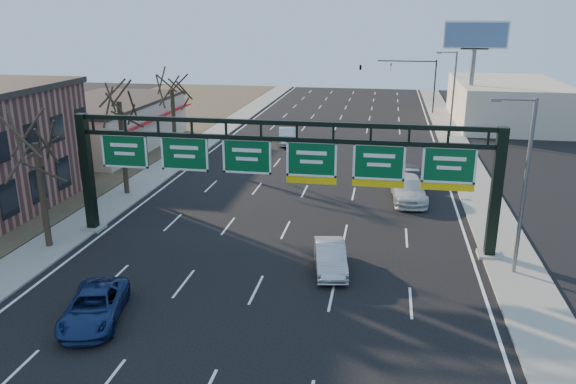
% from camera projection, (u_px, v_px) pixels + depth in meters
% --- Properties ---
extents(ground, '(160.00, 160.00, 0.00)m').
position_uv_depth(ground, '(246.00, 310.00, 25.22)').
color(ground, black).
rests_on(ground, ground).
extents(sidewalk_left, '(3.00, 120.00, 0.12)m').
position_uv_depth(sidewalk_left, '(154.00, 175.00, 46.09)').
color(sidewalk_left, gray).
rests_on(sidewalk_left, ground).
extents(sidewalk_right, '(3.00, 120.00, 0.12)m').
position_uv_depth(sidewalk_right, '(478.00, 192.00, 41.84)').
color(sidewalk_right, gray).
rests_on(sidewalk_right, ground).
extents(dirt_strip_left, '(21.00, 120.00, 0.06)m').
position_uv_depth(dirt_strip_left, '(20.00, 169.00, 48.13)').
color(dirt_strip_left, '#473D2B').
rests_on(dirt_strip_left, ground).
extents(lane_markings, '(21.60, 120.00, 0.01)m').
position_uv_depth(lane_markings, '(308.00, 184.00, 43.99)').
color(lane_markings, white).
rests_on(lane_markings, ground).
extents(sign_gantry, '(24.60, 1.20, 7.20)m').
position_uv_depth(sign_gantry, '(282.00, 166.00, 31.30)').
color(sign_gantry, black).
rests_on(sign_gantry, ground).
extents(cream_strip, '(10.90, 18.40, 4.70)m').
position_uv_depth(cream_strip, '(106.00, 124.00, 55.28)').
color(cream_strip, '#BCB09B').
rests_on(cream_strip, ground).
extents(building_right_distant, '(12.00, 20.00, 5.00)m').
position_uv_depth(building_right_distant, '(506.00, 102.00, 68.06)').
color(building_right_distant, '#BCB09B').
rests_on(building_right_distant, ground).
extents(tree_gantry, '(3.60, 3.60, 8.48)m').
position_uv_depth(tree_gantry, '(33.00, 124.00, 29.88)').
color(tree_gantry, '#32271C').
rests_on(tree_gantry, sidewalk_left).
extents(tree_mid, '(3.60, 3.60, 9.24)m').
position_uv_depth(tree_mid, '(118.00, 87.00, 39.04)').
color(tree_mid, '#32271C').
rests_on(tree_mid, sidewalk_left).
extents(tree_far, '(3.60, 3.60, 8.86)m').
position_uv_depth(tree_far, '(171.00, 77.00, 48.53)').
color(tree_far, '#32271C').
rests_on(tree_far, sidewalk_left).
extents(streetlight_near, '(2.15, 0.22, 9.00)m').
position_uv_depth(streetlight_near, '(523.00, 179.00, 27.24)').
color(streetlight_near, slate).
rests_on(streetlight_near, sidewalk_right).
extents(streetlight_far, '(2.15, 0.22, 9.00)m').
position_uv_depth(streetlight_far, '(452.00, 90.00, 59.14)').
color(streetlight_far, slate).
rests_on(streetlight_far, sidewalk_right).
extents(billboard_right, '(7.00, 0.50, 12.00)m').
position_uv_depth(billboard_right, '(475.00, 48.00, 62.19)').
color(billboard_right, slate).
rests_on(billboard_right, ground).
extents(traffic_signal_mast, '(10.16, 0.54, 7.00)m').
position_uv_depth(traffic_signal_mast, '(388.00, 71.00, 74.21)').
color(traffic_signal_mast, black).
rests_on(traffic_signal_mast, ground).
extents(car_blue_suv, '(3.37, 5.29, 1.36)m').
position_uv_depth(car_blue_suv, '(94.00, 306.00, 24.18)').
color(car_blue_suv, navy).
rests_on(car_blue_suv, ground).
extents(car_silver_sedan, '(2.26, 4.58, 1.44)m').
position_uv_depth(car_silver_sedan, '(330.00, 257.00, 28.94)').
color(car_silver_sedan, '#A1A1A5').
rests_on(car_silver_sedan, ground).
extents(car_white_wagon, '(2.69, 5.82, 1.65)m').
position_uv_depth(car_white_wagon, '(409.00, 189.00, 39.87)').
color(car_white_wagon, silver).
rests_on(car_white_wagon, ground).
extents(car_grey_far, '(2.43, 4.33, 1.39)m').
position_uv_depth(car_grey_far, '(412.00, 174.00, 44.08)').
color(car_grey_far, '#3A3C3F').
rests_on(car_grey_far, ground).
extents(car_silver_distant, '(2.54, 5.04, 1.59)m').
position_uv_depth(car_silver_distant, '(287.00, 136.00, 57.22)').
color(car_silver_distant, '#B7B7BC').
rests_on(car_silver_distant, ground).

